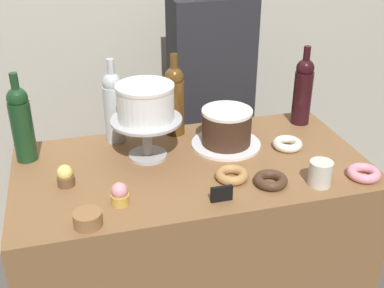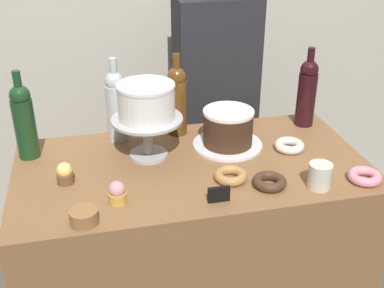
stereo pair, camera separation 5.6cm
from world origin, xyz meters
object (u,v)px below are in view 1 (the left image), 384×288
donut_sugar (287,144)px  cake_stand_pedestal (147,131)px  white_layer_cake (145,102)px  wine_bottle_dark_red (303,90)px  chocolate_round_cake (227,127)px  cupcake_strawberry (120,194)px  coffee_cup_ceramic (320,173)px  wine_bottle_clear (114,106)px  wine_bottle_amber (175,99)px  donut_pink (364,173)px  cookie_stack (88,219)px  price_sign_chalkboard (222,194)px  donut_maple (232,175)px  cupcake_lemon (65,176)px  wine_bottle_green (22,123)px  barista_figure (210,117)px  donut_chocolate (271,180)px

donut_sugar → cake_stand_pedestal: bearing=172.5°
white_layer_cake → wine_bottle_dark_red: bearing=10.9°
chocolate_round_cake → cupcake_strawberry: size_ratio=2.54×
donut_sugar → coffee_cup_ceramic: (-0.01, -0.27, 0.03)m
wine_bottle_clear → wine_bottle_amber: bearing=0.5°
donut_pink → wine_bottle_clear: bearing=147.3°
white_layer_cake → donut_sugar: size_ratio=1.80×
cookie_stack → price_sign_chalkboard: size_ratio=1.20×
donut_sugar → cookie_stack: bearing=-158.8°
donut_sugar → chocolate_round_cake: bearing=159.6°
wine_bottle_dark_red → cookie_stack: size_ratio=3.87×
cookie_stack → donut_maple: bearing=15.6°
cake_stand_pedestal → cupcake_lemon: size_ratio=3.41×
chocolate_round_cake → coffee_cup_ceramic: size_ratio=2.22×
cupcake_lemon → donut_maple: 0.55m
wine_bottle_clear → donut_sugar: bearing=-20.6°
cake_stand_pedestal → donut_sugar: size_ratio=2.26×
cake_stand_pedestal → donut_pink: cake_stand_pedestal is taller
donut_maple → wine_bottle_amber: bearing=104.3°
wine_bottle_green → cupcake_lemon: 0.28m
wine_bottle_dark_red → cake_stand_pedestal: bearing=-169.1°
wine_bottle_clear → wine_bottle_amber: (0.24, 0.00, 0.00)m
cake_stand_pedestal → wine_bottle_clear: size_ratio=0.78×
donut_maple → barista_figure: (0.14, 0.70, -0.11)m
cupcake_strawberry → barista_figure: bearing=55.3°
donut_maple → cake_stand_pedestal: bearing=136.8°
wine_bottle_clear → donut_maple: size_ratio=2.91×
chocolate_round_cake → donut_chocolate: bearing=-80.3°
wine_bottle_clear → wine_bottle_green: 0.34m
donut_maple → coffee_cup_ceramic: size_ratio=1.32×
wine_bottle_green → wine_bottle_dark_red: bearing=1.8°
cake_stand_pedestal → donut_chocolate: 0.47m
chocolate_round_cake → wine_bottle_clear: 0.43m
white_layer_cake → wine_bottle_amber: (0.14, 0.17, -0.07)m
wine_bottle_green → donut_chocolate: bearing=-26.4°
wine_bottle_green → cookie_stack: (0.18, -0.46, -0.12)m
cake_stand_pedestal → wine_bottle_green: (-0.42, 0.09, 0.04)m
wine_bottle_dark_red → donut_maple: bearing=-139.9°
white_layer_cake → chocolate_round_cake: bearing=2.3°
wine_bottle_amber → donut_chocolate: bearing=-65.0°
wine_bottle_clear → cupcake_lemon: size_ratio=4.38×
cupcake_strawberry → price_sign_chalkboard: (0.31, -0.06, -0.01)m
cookie_stack → barista_figure: bearing=53.3°
donut_pink → barista_figure: size_ratio=0.07×
chocolate_round_cake → coffee_cup_ceramic: (0.21, -0.35, -0.04)m
cupcake_lemon → donut_chocolate: (0.65, -0.17, -0.02)m
donut_maple → barista_figure: bearing=79.0°
white_layer_cake → cookie_stack: bearing=-123.6°
chocolate_round_cake → price_sign_chalkboard: bearing=-110.7°
wine_bottle_clear → donut_sugar: wine_bottle_clear is taller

